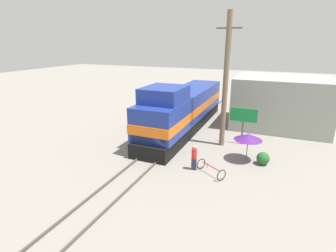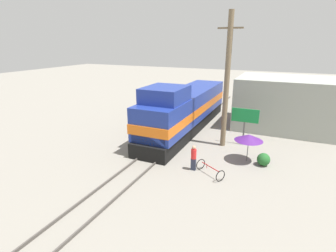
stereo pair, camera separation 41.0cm
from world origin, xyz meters
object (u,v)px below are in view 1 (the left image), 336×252
object	(u,v)px
person_bystander	(194,157)
bicycle	(211,169)
utility_pole	(226,81)
vendor_umbrella	(248,137)
billboard_sign	(244,117)
locomotive	(183,110)

from	to	relation	value
person_bystander	bicycle	size ratio (longest dim) A/B	0.86
utility_pole	vendor_umbrella	xyz separation A→B (m)	(2.19, -2.19, -3.32)
bicycle	billboard_sign	bearing A→B (deg)	-156.19
vendor_umbrella	person_bystander	distance (m)	4.12
locomotive	utility_pole	world-z (taller)	utility_pole
vendor_umbrella	person_bystander	size ratio (longest dim) A/B	1.16
utility_pole	billboard_sign	size ratio (longest dim) A/B	3.39
locomotive	bicycle	xyz separation A→B (m)	(4.48, -7.30, -1.61)
utility_pole	billboard_sign	xyz separation A→B (m)	(1.43, 0.82, -2.83)
vendor_umbrella	bicycle	size ratio (longest dim) A/B	0.99
locomotive	billboard_sign	distance (m)	5.65
vendor_umbrella	bicycle	distance (m)	3.73
utility_pole	billboard_sign	distance (m)	3.28
billboard_sign	vendor_umbrella	bearing A→B (deg)	-75.79
locomotive	person_bystander	distance (m)	7.90
billboard_sign	bicycle	bearing A→B (deg)	-99.58
person_bystander	bicycle	distance (m)	1.30
utility_pole	person_bystander	size ratio (longest dim) A/B	5.94
vendor_umbrella	billboard_sign	bearing A→B (deg)	104.21
utility_pole	person_bystander	world-z (taller)	utility_pole
person_bystander	bicycle	world-z (taller)	person_bystander
bicycle	utility_pole	bearing A→B (deg)	-141.99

